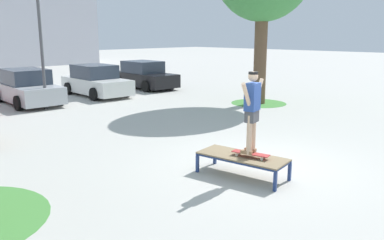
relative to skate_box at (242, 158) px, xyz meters
name	(u,v)px	position (x,y,z in m)	size (l,w,h in m)	color
ground_plane	(257,166)	(0.78, 0.17, -0.41)	(120.00, 120.00, 0.00)	#B7B5AD
skate_box	(242,158)	(0.00, 0.00, 0.00)	(1.02, 1.99, 0.46)	navy
skateboard	(251,154)	(0.03, -0.19, 0.12)	(0.37, 0.82, 0.09)	#B23333
skater	(252,107)	(0.03, -0.19, 1.12)	(0.99, 0.35, 1.69)	beige
grass_patch_near_right	(259,103)	(7.75, 5.03, -0.41)	(2.39, 2.39, 0.01)	#47893D
car_silver	(27,88)	(0.61, 12.12, 0.28)	(2.12, 4.30, 1.50)	#B7BABF
car_white	(96,82)	(3.97, 12.04, 0.28)	(2.08, 4.28, 1.50)	silver
car_black	(144,76)	(7.33, 12.50, 0.28)	(2.07, 4.28, 1.50)	black
light_post	(39,11)	(0.60, 10.39, 3.41)	(0.36, 0.36, 5.83)	#4C4C51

